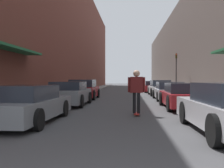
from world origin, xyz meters
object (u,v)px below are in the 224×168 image
Objects in this scene: parked_car_left_0 at (27,104)px; traffic_light at (176,69)px; parked_car_right_1 at (183,96)px; parked_car_right_4 at (152,87)px; parked_car_right_5 at (150,86)px; parked_car_left_2 at (83,90)px; skateboarder at (136,87)px; parked_car_right_3 at (160,88)px; parked_car_right_2 at (169,91)px; parked_car_left_1 at (70,94)px.

traffic_light is at bearing 64.31° from parked_car_left_0.
parked_car_right_1 is 1.02× the size of parked_car_right_4.
traffic_light is at bearing -65.52° from parked_car_right_4.
parked_car_left_0 is 1.00× the size of parked_car_right_1.
parked_car_right_5 is at bearing 89.81° from parked_car_right_1.
parked_car_right_4 is (5.88, 10.09, -0.07)m from parked_car_left_2.
traffic_light reaches higher than parked_car_right_5.
traffic_light is at bearing 81.22° from parked_car_right_1.
parked_car_right_1 is 2.51× the size of skateboarder.
parked_car_right_3 is (0.08, 10.01, 0.04)m from parked_car_right_1.
skateboarder is (-2.43, -7.55, 0.49)m from parked_car_right_2.
parked_car_left_2 is 0.91× the size of parked_car_right_2.
skateboarder is at bearing -107.83° from parked_car_right_2.
parked_car_right_4 is at bearing -91.34° from parked_car_right_5.
parked_car_left_1 is 0.93× the size of parked_car_right_1.
parked_car_left_1 is at bearing -111.34° from parked_car_right_4.
parked_car_right_3 is (5.90, 8.96, 0.02)m from parked_car_left_1.
parked_car_right_2 is 2.49× the size of skateboarder.
parked_car_left_2 is 16.64m from parked_car_right_5.
parked_car_left_0 is 1.02× the size of parked_car_right_4.
parked_car_left_2 is 9.95m from traffic_light.
parked_car_left_1 is 21.02m from parked_car_right_5.
parked_car_right_5 is 2.55× the size of skateboarder.
parked_car_left_2 is at bearing -144.46° from parked_car_right_3.
skateboarder reaches higher than parked_car_left_0.
parked_car_left_0 is at bearing -91.00° from parked_car_left_1.
parked_car_left_1 is 4.66m from parked_car_left_2.
parked_car_left_2 is 0.92× the size of parked_car_right_4.
parked_car_right_4 reaches higher than parked_car_right_1.
parked_car_right_5 is at bearing 76.83° from parked_car_left_0.
parked_car_right_4 is at bearing 91.33° from parked_car_right_3.
parked_car_right_4 is 0.96× the size of parked_car_right_5.
traffic_light is (7.75, 6.00, 1.75)m from parked_car_left_2.
parked_car_left_2 reaches higher than parked_car_right_2.
parked_car_right_3 is 2.39× the size of skateboarder.
parked_car_left_2 reaches higher than parked_car_left_1.
skateboarder reaches higher than parked_car_right_1.
parked_car_left_2 reaches higher than parked_car_right_4.
parked_car_right_3 is at bearing 89.56° from parked_car_right_1.
parked_car_right_1 is 1.05× the size of parked_car_right_3.
parked_car_right_5 is at bearing 84.24° from skateboarder.
parked_car_right_3 reaches higher than parked_car_right_2.
parked_car_left_1 is 4.97m from skateboarder.
parked_car_right_3 is at bearing 67.34° from parked_car_left_0.
parked_car_right_3 is 5.80m from parked_car_right_4.
parked_car_right_1 is 1.01× the size of parked_car_right_2.
parked_car_right_1 is (5.92, 4.35, 0.02)m from parked_car_left_0.
parked_car_right_5 is at bearing 100.34° from traffic_light.
skateboarder reaches higher than parked_car_right_2.
parked_car_left_0 is at bearing -143.66° from parked_car_right_1.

